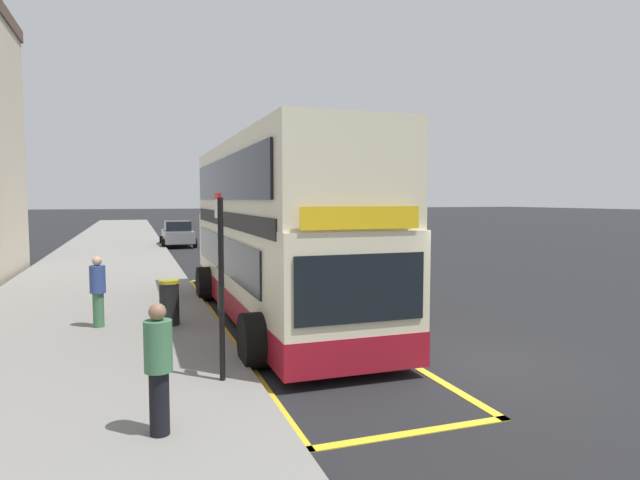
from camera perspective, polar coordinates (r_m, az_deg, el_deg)
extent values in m
plane|color=black|center=(40.82, -10.80, 0.04)|extent=(260.00, 260.00, 0.00)
cube|color=gray|center=(40.41, -20.67, -0.10)|extent=(6.00, 76.00, 0.14)
cube|color=beige|center=(13.77, -4.69, -2.61)|extent=(2.51, 10.82, 2.30)
cube|color=beige|center=(13.67, -4.75, 6.16)|extent=(2.49, 10.60, 1.90)
cube|color=maroon|center=(13.90, -4.67, -6.09)|extent=(2.53, 10.84, 0.60)
cube|color=black|center=(13.68, -4.72, 2.26)|extent=(2.54, 9.96, 0.36)
cube|color=black|center=(13.87, -10.23, -1.37)|extent=(0.04, 8.66, 0.90)
cube|color=black|center=(13.42, -10.07, 6.35)|extent=(0.04, 9.52, 1.00)
cube|color=black|center=(8.63, 4.34, -5.11)|extent=(2.21, 0.04, 1.10)
cube|color=yellow|center=(8.52, 4.38, 2.34)|extent=(2.01, 0.04, 0.36)
cylinder|color=black|center=(9.89, -6.64, -10.42)|extent=(0.56, 1.00, 1.00)
cylinder|color=black|center=(10.77, 7.68, -9.19)|extent=(0.56, 1.00, 1.00)
cylinder|color=black|center=(16.54, -11.80, -4.49)|extent=(0.56, 1.00, 1.00)
cylinder|color=black|center=(17.08, -2.77, -4.12)|extent=(0.56, 1.00, 1.00)
cube|color=yellow|center=(13.59, -10.60, -8.52)|extent=(0.16, 14.37, 0.01)
cube|color=yellow|center=(14.27, 0.79, -7.83)|extent=(0.16, 14.37, 0.01)
cube|color=yellow|center=(7.50, 9.63, -19.38)|extent=(2.98, 0.16, 0.01)
cube|color=yellow|center=(20.71, -9.65, -4.06)|extent=(2.98, 0.16, 0.01)
cylinder|color=black|center=(8.69, -10.32, -5.18)|extent=(0.09, 0.09, 2.90)
cube|color=silver|center=(8.82, -10.69, 3.24)|extent=(0.05, 0.42, 0.30)
cube|color=red|center=(8.82, -10.70, 4.54)|extent=(0.05, 0.42, 0.10)
cube|color=black|center=(8.81, -10.41, -6.03)|extent=(0.06, 0.28, 0.40)
cube|color=slate|center=(59.88, -10.94, 2.02)|extent=(1.76, 4.20, 0.72)
cube|color=black|center=(59.76, -10.94, 2.65)|extent=(1.52, 1.90, 0.60)
cylinder|color=black|center=(61.06, -11.98, 1.71)|extent=(0.22, 0.60, 0.60)
cylinder|color=black|center=(61.32, -10.25, 1.75)|extent=(0.22, 0.60, 0.60)
cylinder|color=black|center=(58.48, -11.66, 1.61)|extent=(0.22, 0.60, 0.60)
cylinder|color=black|center=(58.75, -9.86, 1.64)|extent=(0.22, 0.60, 0.60)
cube|color=black|center=(39.14, -6.08, 0.88)|extent=(1.76, 4.20, 0.72)
cube|color=black|center=(39.01, -6.05, 1.84)|extent=(1.52, 1.90, 0.60)
cylinder|color=black|center=(40.24, -7.79, 0.45)|extent=(0.22, 0.60, 0.60)
cylinder|color=black|center=(40.64, -5.20, 0.51)|extent=(0.22, 0.60, 0.60)
cylinder|color=black|center=(37.69, -7.01, 0.19)|extent=(0.22, 0.60, 0.60)
cylinder|color=black|center=(38.13, -4.26, 0.26)|extent=(0.22, 0.60, 0.60)
cube|color=#B2B5BA|center=(28.83, -1.21, -0.33)|extent=(1.76, 4.20, 0.72)
cube|color=black|center=(28.69, -1.15, 0.97)|extent=(1.52, 1.90, 0.60)
cylinder|color=black|center=(29.84, -3.69, -0.88)|extent=(0.22, 0.60, 0.60)
cylinder|color=black|center=(30.38, -0.29, -0.77)|extent=(0.22, 0.60, 0.60)
cylinder|color=black|center=(27.34, -2.24, -1.35)|extent=(0.22, 0.60, 0.60)
cylinder|color=black|center=(27.94, 1.44, -1.22)|extent=(0.22, 0.60, 0.60)
cube|color=slate|center=(35.40, -14.73, 0.40)|extent=(1.76, 4.20, 0.72)
cube|color=black|center=(35.26, -14.74, 1.46)|extent=(1.52, 1.90, 0.60)
cylinder|color=black|center=(36.67, -16.33, -0.07)|extent=(0.22, 0.60, 0.60)
cylinder|color=black|center=(36.80, -13.42, 0.01)|extent=(0.22, 0.60, 0.60)
cylinder|color=black|center=(34.07, -16.12, -0.39)|extent=(0.22, 0.60, 0.60)
cylinder|color=black|center=(34.22, -12.99, -0.31)|extent=(0.22, 0.60, 0.60)
cylinder|color=black|center=(7.17, -16.52, -16.10)|extent=(0.24, 0.24, 0.79)
cylinder|color=#3F724C|center=(6.95, -16.65, -10.62)|extent=(0.34, 0.34, 0.63)
sphere|color=#8C664C|center=(6.86, -16.73, -7.25)|extent=(0.21, 0.21, 0.21)
cylinder|color=#3F724C|center=(13.24, -22.26, -6.81)|extent=(0.24, 0.24, 0.78)
cylinder|color=#33478C|center=(13.13, -22.34, -3.83)|extent=(0.34, 0.34, 0.61)
sphere|color=tan|center=(13.08, -22.40, -2.05)|extent=(0.21, 0.21, 0.21)
cylinder|color=black|center=(12.91, -15.54, -6.52)|extent=(0.44, 0.44, 0.95)
cylinder|color=#A5991E|center=(12.82, -15.59, -4.25)|extent=(0.46, 0.46, 0.08)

